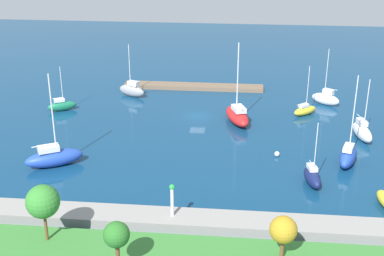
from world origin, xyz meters
name	(u,v)px	position (x,y,z in m)	size (l,w,h in m)	color
water	(197,116)	(0.00, 0.00, 0.00)	(160.00, 160.00, 0.00)	navy
pier_dock	(193,87)	(2.13, -14.91, 0.37)	(26.66, 3.12, 0.74)	brown
breakwater	(169,220)	(0.00, 32.82, 0.57)	(63.69, 3.60, 1.15)	gray
harbor_beacon	(172,198)	(-0.33, 32.82, 3.30)	(0.56, 0.56, 3.73)	silver
park_tree_midwest	(283,230)	(-11.49, 39.59, 4.47)	(2.58, 2.58, 4.45)	brown
park_tree_mideast	(117,235)	(3.19, 42.78, 5.03)	(2.38, 2.38, 4.96)	brown
park_tree_center	(43,202)	(11.30, 38.80, 5.61)	(3.29, 3.29, 5.94)	brown
sailboat_yellow_west_end	(305,110)	(-17.77, -2.52, 0.83)	(4.57, 4.16, 8.37)	yellow
sailboat_blue_by_breakwater	(54,157)	(17.26, 20.25, 1.27)	(7.88, 5.93, 12.68)	#2347B2
sailboat_white_east_end	(326,98)	(-21.88, -8.05, 1.16)	(5.19, 4.30, 9.97)	white
sailboat_navy_far_north	(312,177)	(-16.28, 22.06, 1.04)	(2.51, 5.02, 8.32)	#141E4C
sailboat_gray_center_basin	(132,90)	(12.91, -9.04, 1.21)	(5.63, 3.86, 9.68)	gray
sailboat_red_inner_mooring	(237,115)	(-6.61, 2.24, 1.27)	(5.27, 8.42, 12.98)	red
sailboat_green_far_south	(62,105)	(23.21, -0.41, 0.92)	(4.94, 3.56, 7.72)	#19724C
sailboat_blue_mid_basin	(348,156)	(-21.63, 15.89, 1.29)	(3.97, 6.60, 12.30)	#2347B2
sailboat_white_lone_north	(362,131)	(-25.21, 6.88, 1.21)	(2.90, 6.32, 9.34)	white
mooring_buoy_white	(277,154)	(-12.38, 14.29, 0.36)	(0.71, 0.71, 0.71)	white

